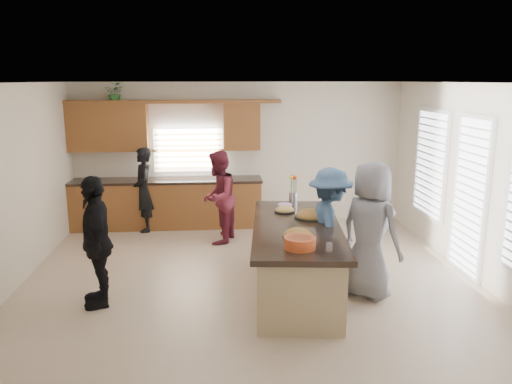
{
  "coord_description": "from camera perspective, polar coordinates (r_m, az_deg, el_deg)",
  "views": [
    {
      "loc": [
        -0.45,
        -6.9,
        2.84
      ],
      "look_at": [
        0.15,
        0.56,
        1.15
      ],
      "focal_mm": 35.0,
      "sensor_mm": 36.0,
      "label": 1
    }
  ],
  "objects": [
    {
      "name": "floor",
      "position": [
        7.47,
        -0.81,
        -9.61
      ],
      "size": [
        6.5,
        6.5,
        0.0
      ],
      "primitive_type": "plane",
      "color": "beige",
      "rests_on": "ground"
    },
    {
      "name": "room_shell",
      "position": [
        6.98,
        -0.86,
        4.99
      ],
      "size": [
        6.52,
        6.02,
        2.81
      ],
      "color": "silver",
      "rests_on": "ground"
    },
    {
      "name": "back_cabinetry",
      "position": [
        9.88,
        -10.41,
        1.26
      ],
      "size": [
        4.08,
        0.66,
        2.46
      ],
      "color": "brown",
      "rests_on": "ground"
    },
    {
      "name": "right_wall_glazing",
      "position": [
        7.84,
        23.43,
        0.65
      ],
      "size": [
        0.06,
        4.0,
        2.25
      ],
      "color": "white",
      "rests_on": "ground"
    },
    {
      "name": "island",
      "position": [
        6.82,
        4.61,
        -7.82
      ],
      "size": [
        1.43,
        2.81,
        0.95
      ],
      "rotation": [
        0.0,
        0.0,
        -0.1
      ],
      "color": "tan",
      "rests_on": "ground"
    },
    {
      "name": "platter_front",
      "position": [
        6.17,
        4.79,
        -4.89
      ],
      "size": [
        0.38,
        0.38,
        0.15
      ],
      "color": "black",
      "rests_on": "island"
    },
    {
      "name": "platter_mid",
      "position": [
        7.02,
        6.33,
        -2.73
      ],
      "size": [
        0.47,
        0.47,
        0.19
      ],
      "color": "black",
      "rests_on": "island"
    },
    {
      "name": "platter_back",
      "position": [
        7.29,
        3.3,
        -2.1
      ],
      "size": [
        0.31,
        0.31,
        0.13
      ],
      "color": "black",
      "rests_on": "island"
    },
    {
      "name": "salad_bowl",
      "position": [
        5.75,
        5.03,
        -5.73
      ],
      "size": [
        0.37,
        0.37,
        0.13
      ],
      "color": "#E05729",
      "rests_on": "island"
    },
    {
      "name": "clear_cup",
      "position": [
        5.68,
        8.35,
        -6.3
      ],
      "size": [
        0.07,
        0.07,
        0.11
      ],
      "primitive_type": "cylinder",
      "color": "white",
      "rests_on": "island"
    },
    {
      "name": "plate_stack",
      "position": [
        7.54,
        3.32,
        -1.59
      ],
      "size": [
        0.22,
        0.22,
        0.06
      ],
      "primitive_type": "cylinder",
      "color": "#BA8CCB",
      "rests_on": "island"
    },
    {
      "name": "flower_vase",
      "position": [
        7.78,
        4.31,
        0.31
      ],
      "size": [
        0.14,
        0.14,
        0.44
      ],
      "color": "silver",
      "rests_on": "island"
    },
    {
      "name": "potted_plant",
      "position": [
        9.9,
        -15.79,
        10.85
      ],
      "size": [
        0.41,
        0.38,
        0.39
      ],
      "primitive_type": "imported",
      "rotation": [
        0.0,
        0.0,
        -0.24
      ],
      "color": "#2C6F2E",
      "rests_on": "back_cabinetry"
    },
    {
      "name": "woman_left_back",
      "position": [
        9.67,
        -12.71,
        0.25
      ],
      "size": [
        0.51,
        0.66,
        1.61
      ],
      "primitive_type": "imported",
      "rotation": [
        0.0,
        0.0,
        -1.34
      ],
      "color": "black",
      "rests_on": "ground"
    },
    {
      "name": "woman_left_mid",
      "position": [
        8.78,
        -4.34,
        -0.6
      ],
      "size": [
        0.83,
        0.95,
        1.64
      ],
      "primitive_type": "imported",
      "rotation": [
        0.0,
        0.0,
        -1.88
      ],
      "color": "maroon",
      "rests_on": "ground"
    },
    {
      "name": "woman_left_front",
      "position": [
        6.64,
        -17.76,
        -5.38
      ],
      "size": [
        0.63,
        1.06,
        1.69
      ],
      "primitive_type": "imported",
      "rotation": [
        0.0,
        0.0,
        -1.33
      ],
      "color": "black",
      "rests_on": "ground"
    },
    {
      "name": "woman_right_back",
      "position": [
        6.99,
        8.42,
        -4.06
      ],
      "size": [
        0.69,
        1.12,
        1.68
      ],
      "primitive_type": "imported",
      "rotation": [
        0.0,
        0.0,
        1.63
      ],
      "color": "#3C5C83",
      "rests_on": "ground"
    },
    {
      "name": "woman_right_front",
      "position": [
        6.71,
        12.91,
        -4.29
      ],
      "size": [
        1.0,
        1.06,
        1.83
      ],
      "primitive_type": "imported",
      "rotation": [
        0.0,
        0.0,
        2.22
      ],
      "color": "slate",
      "rests_on": "ground"
    }
  ]
}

